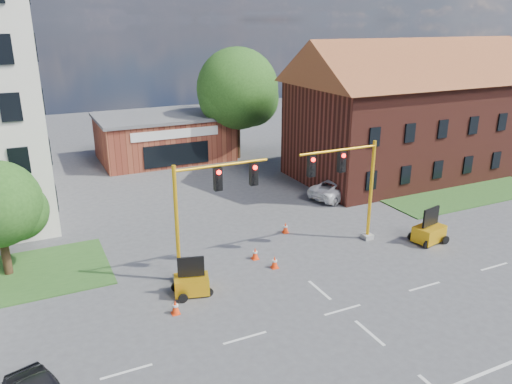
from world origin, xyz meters
TOP-DOWN VIEW (x-y plane):
  - ground at (0.00, 0.00)m, footprint 120.00×120.00m
  - grass_verge_ne at (18.00, 9.00)m, footprint 14.00×4.00m
  - lane_markings at (0.00, -3.00)m, footprint 60.00×36.00m
  - brick_shop at (0.00, 29.98)m, footprint 12.40×8.40m
  - townhouse_row at (18.00, 16.00)m, footprint 21.00×11.00m
  - tree_large at (6.89, 27.08)m, footprint 8.04×7.66m
  - tree_nw_front at (-13.77, 10.58)m, footprint 4.68×4.46m
  - signal_mast_west at (-4.36, 6.00)m, footprint 5.30×0.60m
  - signal_mast_east at (4.36, 6.00)m, footprint 5.30×0.60m
  - trailer_west at (-5.87, 4.42)m, footprint 1.90×1.51m
  - trailer_east at (9.05, 4.02)m, footprint 2.09×1.62m
  - cone_a at (-7.12, 3.07)m, footprint 0.40×0.40m
  - cone_b at (-1.43, 6.50)m, footprint 0.40×0.40m
  - cone_c at (-0.93, 5.08)m, footprint 0.40×0.40m
  - cone_d at (1.89, 9.00)m, footprint 0.40×0.40m
  - pickup_white at (8.82, 13.19)m, footprint 5.59×3.75m

SIDE VIEW (x-z plane):
  - ground at x=0.00m, z-range 0.00..0.00m
  - lane_markings at x=0.00m, z-range 0.00..0.01m
  - grass_verge_ne at x=18.00m, z-range 0.00..0.08m
  - cone_a at x=-7.12m, z-range -0.01..0.69m
  - cone_b at x=-1.43m, z-range -0.01..0.69m
  - cone_c at x=-0.93m, z-range -0.01..0.69m
  - cone_d at x=1.89m, z-range -0.01..0.69m
  - trailer_west at x=-5.87m, z-range -0.36..1.55m
  - trailer_east at x=9.05m, z-range -0.40..1.72m
  - pickup_white at x=8.82m, z-range 0.00..1.43m
  - brick_shop at x=0.00m, z-range 0.01..4.31m
  - tree_nw_front at x=-13.77m, z-range 0.71..6.92m
  - signal_mast_west at x=-4.36m, z-range 0.82..7.02m
  - signal_mast_east at x=4.36m, z-range 0.82..7.02m
  - townhouse_row at x=18.00m, z-range 0.18..11.68m
  - tree_large at x=6.89m, z-range 1.15..11.67m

